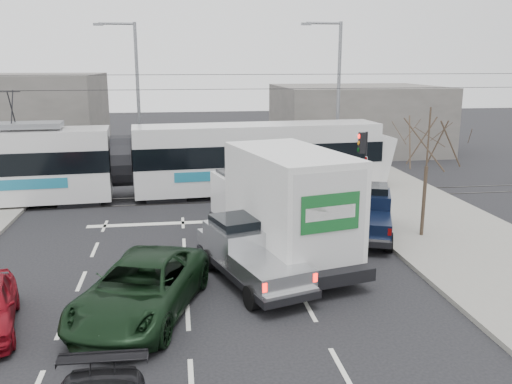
{
  "coord_description": "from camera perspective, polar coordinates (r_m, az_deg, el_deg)",
  "views": [
    {
      "loc": [
        -1.82,
        -16.72,
        6.8
      ],
      "look_at": [
        1.18,
        3.81,
        1.8
      ],
      "focal_mm": 38.0,
      "sensor_mm": 36.0,
      "label": 1
    }
  ],
  "objects": [
    {
      "name": "street_lamp_near",
      "position": [
        32.1,
        8.36,
        10.39
      ],
      "size": [
        2.38,
        0.25,
        9.0
      ],
      "color": "slate",
      "rests_on": "ground"
    },
    {
      "name": "box_truck",
      "position": [
        18.82,
        2.67,
        -1.37
      ],
      "size": [
        4.52,
        8.35,
        3.97
      ],
      "rotation": [
        0.0,
        0.0,
        0.24
      ],
      "color": "black",
      "rests_on": "ground"
    },
    {
      "name": "silver_pickup",
      "position": [
        17.25,
        -0.88,
        -6.28
      ],
      "size": [
        3.29,
        5.54,
        1.91
      ],
      "rotation": [
        0.0,
        0.0,
        0.31
      ],
      "color": "black",
      "rests_on": "ground"
    },
    {
      "name": "tram",
      "position": [
        27.79,
        -14.05,
        3.06
      ],
      "size": [
        26.82,
        4.58,
        5.45
      ],
      "rotation": [
        0.0,
        0.0,
        0.07
      ],
      "color": "silver",
      "rests_on": "ground"
    },
    {
      "name": "ground",
      "position": [
        18.15,
        -1.98,
        -8.47
      ],
      "size": [
        120.0,
        120.0,
        0.0
      ],
      "primitive_type": "plane",
      "color": "black",
      "rests_on": "ground"
    },
    {
      "name": "catenary",
      "position": [
        26.95,
        -4.44,
        7.29
      ],
      "size": [
        60.0,
        0.2,
        7.0
      ],
      "color": "black",
      "rests_on": "ground"
    },
    {
      "name": "green_car",
      "position": [
        15.33,
        -12.01,
        -9.87
      ],
      "size": [
        4.19,
        6.15,
        1.56
      ],
      "primitive_type": "imported",
      "rotation": [
        0.0,
        0.0,
        -0.31
      ],
      "color": "black",
      "rests_on": "ground"
    },
    {
      "name": "traffic_signal",
      "position": [
        24.99,
        11.2,
        3.94
      ],
      "size": [
        0.44,
        0.44,
        3.6
      ],
      "color": "black",
      "rests_on": "ground"
    },
    {
      "name": "bare_tree",
      "position": [
        21.62,
        17.67,
        4.91
      ],
      "size": [
        2.4,
        2.4,
        5.0
      ],
      "color": "#47382B",
      "rests_on": "ground"
    },
    {
      "name": "street_lamp_far",
      "position": [
        32.85,
        -12.65,
        10.28
      ],
      "size": [
        2.38,
        0.25,
        9.0
      ],
      "color": "slate",
      "rests_on": "ground"
    },
    {
      "name": "sidewalk_right",
      "position": [
        21.02,
        23.35,
        -6.26
      ],
      "size": [
        6.0,
        60.0,
        0.15
      ],
      "primitive_type": "cube",
      "color": "gray",
      "rests_on": "ground"
    },
    {
      "name": "rails",
      "position": [
        27.63,
        -4.29,
        -0.72
      ],
      "size": [
        60.0,
        1.6,
        0.03
      ],
      "primitive_type": "cube",
      "color": "#33302D",
      "rests_on": "ground"
    },
    {
      "name": "building_right",
      "position": [
        43.22,
        10.46,
        7.61
      ],
      "size": [
        12.0,
        10.0,
        5.0
      ],
      "primitive_type": "cube",
      "color": "slate",
      "rests_on": "ground"
    },
    {
      "name": "navy_pickup",
      "position": [
        21.99,
        11.74,
        -2.13
      ],
      "size": [
        3.18,
        4.94,
        1.96
      ],
      "rotation": [
        0.0,
        0.0,
        -0.35
      ],
      "color": "black",
      "rests_on": "ground"
    }
  ]
}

